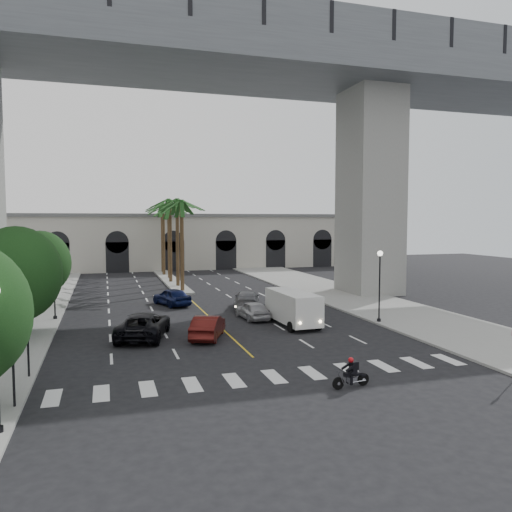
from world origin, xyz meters
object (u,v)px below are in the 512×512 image
at_px(traffic_signal_near, 13,348).
at_px(car_e, 172,297).
at_px(motorcycle_rider, 352,374).
at_px(car_d, 247,299).
at_px(lamp_post_left_far, 54,278).
at_px(lamp_post_right, 380,280).
at_px(car_c, 144,325).
at_px(traffic_signal_far, 27,327).
at_px(car_a, 253,310).
at_px(car_b, 208,327).
at_px(cargo_van, 293,307).

relative_size(traffic_signal_near, car_e, 0.80).
bearing_deg(motorcycle_rider, car_d, 79.85).
relative_size(lamp_post_left_far, lamp_post_right, 1.00).
relative_size(motorcycle_rider, car_d, 0.37).
relative_size(traffic_signal_near, motorcycle_rider, 1.90).
xyz_separation_m(lamp_post_right, car_c, (-16.83, 0.46, -2.40)).
distance_m(car_c, car_d, 12.59).
xyz_separation_m(lamp_post_left_far, car_e, (9.28, 4.20, -2.44)).
xyz_separation_m(lamp_post_right, traffic_signal_far, (-22.70, -6.50, -0.71)).
bearing_deg(traffic_signal_near, car_a, 45.87).
bearing_deg(lamp_post_right, car_b, -176.24).
xyz_separation_m(car_b, cargo_van, (6.63, 2.03, 0.60)).
bearing_deg(lamp_post_right, car_c, 178.43).
height_order(traffic_signal_far, car_a, traffic_signal_far).
bearing_deg(car_d, car_a, 95.58).
relative_size(lamp_post_left_far, car_a, 1.31).
distance_m(lamp_post_right, cargo_van, 6.65).
height_order(lamp_post_left_far, lamp_post_right, same).
relative_size(car_b, car_e, 1.00).
bearing_deg(traffic_signal_near, cargo_van, 35.41).
bearing_deg(lamp_post_right, lamp_post_left_far, 160.67).
bearing_deg(car_e, lamp_post_right, 117.17).
relative_size(lamp_post_left_far, motorcycle_rider, 2.78).
relative_size(car_c, cargo_van, 1.03).
relative_size(traffic_signal_near, car_c, 0.61).
height_order(car_a, car_d, car_d).
distance_m(car_a, car_e, 9.46).
height_order(motorcycle_rider, car_c, car_c).
bearing_deg(car_d, car_c, 58.59).
distance_m(traffic_signal_far, car_d, 21.72).
bearing_deg(cargo_van, traffic_signal_near, -147.00).
bearing_deg(car_b, car_d, -96.89).
relative_size(traffic_signal_far, car_e, 0.80).
bearing_deg(car_c, lamp_post_right, -165.82).
bearing_deg(car_e, car_c, 53.45).
height_order(traffic_signal_near, car_b, traffic_signal_near).
distance_m(car_c, cargo_van, 10.60).
relative_size(traffic_signal_far, car_a, 0.89).
distance_m(lamp_post_left_far, car_c, 9.91).
bearing_deg(lamp_post_right, car_d, 130.08).
xyz_separation_m(car_b, car_d, (5.38, 9.78, -0.00)).
distance_m(car_a, car_b, 6.79).
relative_size(car_a, car_b, 0.90).
bearing_deg(car_e, traffic_signal_far, 43.07).
relative_size(lamp_post_right, traffic_signal_near, 1.47).
height_order(traffic_signal_far, motorcycle_rider, traffic_signal_far).
xyz_separation_m(car_d, car_e, (-6.00, 3.26, 0.03)).
relative_size(lamp_post_left_far, car_b, 1.17).
bearing_deg(traffic_signal_far, car_c, 49.87).
bearing_deg(car_c, traffic_signal_near, 77.58).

